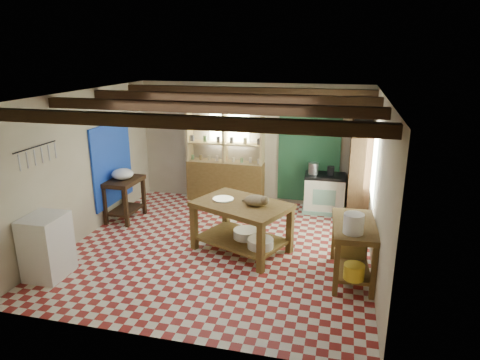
% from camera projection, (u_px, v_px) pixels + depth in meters
% --- Properties ---
extents(floor, '(5.00, 5.00, 0.02)m').
position_uv_depth(floor, '(220.00, 248.00, 7.37)').
color(floor, maroon).
rests_on(floor, ground).
extents(ceiling, '(5.00, 5.00, 0.02)m').
position_uv_depth(ceiling, '(218.00, 94.00, 6.60)').
color(ceiling, '#404044').
rests_on(ceiling, wall_back).
extents(wall_back, '(5.00, 0.04, 2.60)m').
position_uv_depth(wall_back, '(252.00, 144.00, 9.30)').
color(wall_back, '#BDB398').
rests_on(wall_back, floor).
extents(wall_front, '(5.00, 0.04, 2.60)m').
position_uv_depth(wall_front, '(154.00, 238.00, 4.66)').
color(wall_front, '#BDB398').
rests_on(wall_front, floor).
extents(wall_left, '(0.04, 5.00, 2.60)m').
position_uv_depth(wall_left, '(84.00, 165.00, 7.56)').
color(wall_left, '#BDB398').
rests_on(wall_left, floor).
extents(wall_right, '(0.04, 5.00, 2.60)m').
position_uv_depth(wall_right, '(379.00, 186.00, 6.41)').
color(wall_right, '#BDB398').
rests_on(wall_right, floor).
extents(ceiling_beams, '(5.00, 3.80, 0.15)m').
position_uv_depth(ceiling_beams, '(218.00, 102.00, 6.64)').
color(ceiling_beams, '#372313').
rests_on(ceiling_beams, ceiling).
extents(blue_wall_patch, '(0.04, 1.40, 1.60)m').
position_uv_depth(blue_wall_patch, '(112.00, 164.00, 8.44)').
color(blue_wall_patch, blue).
rests_on(blue_wall_patch, wall_left).
extents(green_wall_patch, '(1.30, 0.04, 2.30)m').
position_uv_depth(green_wall_patch, '(309.00, 149.00, 9.00)').
color(green_wall_patch, '#1E4B2D').
rests_on(green_wall_patch, wall_back).
extents(window_back, '(0.90, 0.02, 0.80)m').
position_uv_depth(window_back, '(229.00, 125.00, 9.28)').
color(window_back, silver).
rests_on(window_back, wall_back).
extents(window_right, '(0.02, 1.30, 1.20)m').
position_uv_depth(window_right, '(374.00, 163.00, 7.31)').
color(window_right, silver).
rests_on(window_right, wall_right).
extents(utensil_rail, '(0.06, 0.90, 0.28)m').
position_uv_depth(utensil_rail, '(36.00, 155.00, 6.29)').
color(utensil_rail, black).
rests_on(utensil_rail, wall_left).
extents(pot_rack, '(0.86, 0.12, 0.36)m').
position_uv_depth(pot_rack, '(310.00, 107.00, 8.34)').
color(pot_rack, black).
rests_on(pot_rack, ceiling).
extents(shelving_unit, '(1.70, 0.34, 2.20)m').
position_uv_depth(shelving_unit, '(225.00, 153.00, 9.31)').
color(shelving_unit, tan).
rests_on(shelving_unit, floor).
extents(tall_rack, '(0.40, 0.86, 2.00)m').
position_uv_depth(tall_rack, '(359.00, 172.00, 8.22)').
color(tall_rack, '#372313').
rests_on(tall_rack, floor).
extents(work_table, '(1.77, 1.51, 0.85)m').
position_uv_depth(work_table, '(242.00, 227.00, 7.14)').
color(work_table, brown).
rests_on(work_table, floor).
extents(stove, '(0.85, 0.59, 0.81)m').
position_uv_depth(stove, '(324.00, 193.00, 8.87)').
color(stove, white).
rests_on(stove, floor).
extents(prep_table, '(0.58, 0.84, 0.83)m').
position_uv_depth(prep_table, '(125.00, 199.00, 8.48)').
color(prep_table, '#372313').
rests_on(prep_table, floor).
extents(white_cabinet, '(0.54, 0.64, 0.95)m').
position_uv_depth(white_cabinet, '(47.00, 246.00, 6.32)').
color(white_cabinet, white).
rests_on(white_cabinet, floor).
extents(right_counter, '(0.68, 1.24, 0.87)m').
position_uv_depth(right_counter, '(352.00, 251.00, 6.28)').
color(right_counter, brown).
rests_on(right_counter, floor).
extents(cat, '(0.44, 0.37, 0.17)m').
position_uv_depth(cat, '(256.00, 200.00, 6.88)').
color(cat, '#917B54').
rests_on(cat, work_table).
extents(steel_tray, '(0.47, 0.47, 0.02)m').
position_uv_depth(steel_tray, '(223.00, 199.00, 7.17)').
color(steel_tray, '#B6B7BF').
rests_on(steel_tray, work_table).
extents(basin_large, '(0.55, 0.55, 0.15)m').
position_uv_depth(basin_large, '(246.00, 234.00, 7.18)').
color(basin_large, white).
rests_on(basin_large, work_table).
extents(basin_small, '(0.55, 0.55, 0.15)m').
position_uv_depth(basin_small, '(260.00, 243.00, 6.84)').
color(basin_small, white).
rests_on(basin_small, work_table).
extents(kettle_left, '(0.21, 0.21, 0.23)m').
position_uv_depth(kettle_left, '(313.00, 168.00, 8.76)').
color(kettle_left, '#B6B7BF').
rests_on(kettle_left, stove).
extents(kettle_right, '(0.15, 0.15, 0.18)m').
position_uv_depth(kettle_right, '(331.00, 171.00, 8.70)').
color(kettle_right, black).
rests_on(kettle_right, stove).
extents(enamel_bowl, '(0.43, 0.43, 0.21)m').
position_uv_depth(enamel_bowl, '(123.00, 174.00, 8.32)').
color(enamel_bowl, white).
rests_on(enamel_bowl, prep_table).
extents(white_bucket, '(0.29, 0.29, 0.28)m').
position_uv_depth(white_bucket, '(354.00, 224.00, 5.79)').
color(white_bucket, white).
rests_on(white_bucket, right_counter).
extents(wicker_basket, '(0.43, 0.35, 0.29)m').
position_uv_depth(wicker_basket, '(351.00, 246.00, 6.58)').
color(wicker_basket, '#AF9046').
rests_on(wicker_basket, right_counter).
extents(yellow_tub, '(0.30, 0.30, 0.21)m').
position_uv_depth(yellow_tub, '(354.00, 272.00, 5.89)').
color(yellow_tub, yellow).
rests_on(yellow_tub, right_counter).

